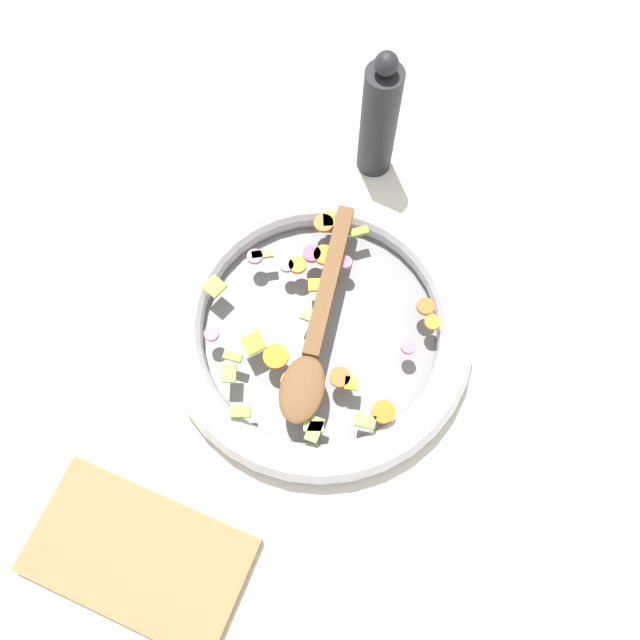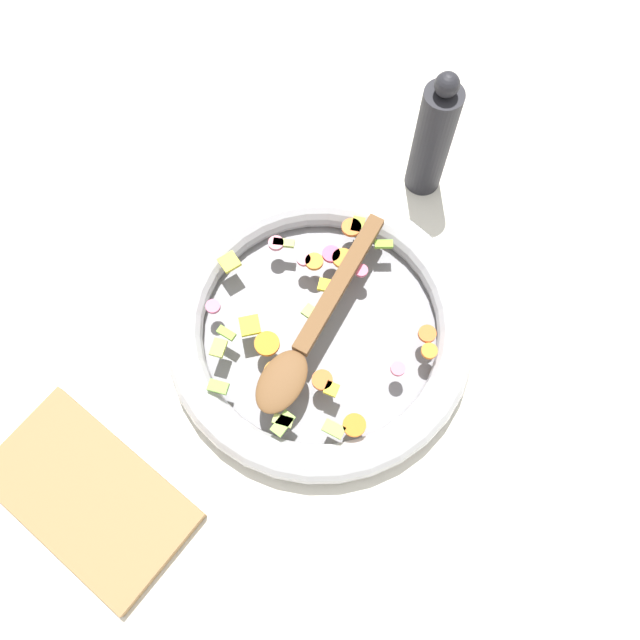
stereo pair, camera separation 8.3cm
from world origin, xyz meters
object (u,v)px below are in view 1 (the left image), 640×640
skillet (320,327)px  cutting_board (139,555)px  wooden_spoon (316,333)px  pepper_mill (379,120)px

skillet → cutting_board: 0.37m
wooden_spoon → cutting_board: bearing=-106.1°
wooden_spoon → cutting_board: (-0.10, -0.33, -0.05)m
wooden_spoon → pepper_mill: pepper_mill is taller
wooden_spoon → pepper_mill: (-0.04, 0.32, 0.04)m
pepper_mill → cutting_board: 0.66m
cutting_board → pepper_mill: bearing=84.8°
skillet → wooden_spoon: wooden_spoon is taller
wooden_spoon → cutting_board: size_ratio=1.19×
pepper_mill → skillet: bearing=-83.8°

